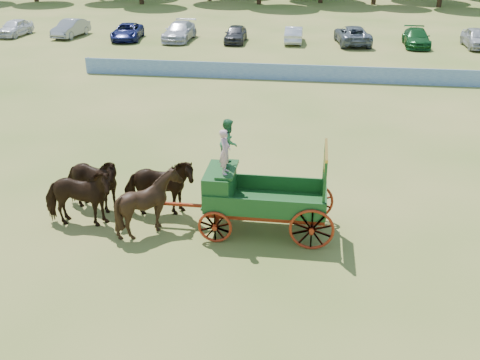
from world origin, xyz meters
name	(u,v)px	position (x,y,z in m)	size (l,w,h in m)	color
ground	(264,211)	(0.00, 0.00, 0.00)	(160.00, 160.00, 0.00)	#A28949
horse_lead_left	(78,198)	(-5.95, -1.83, 1.05)	(1.13, 2.48, 2.09)	black
horse_lead_right	(91,183)	(-5.95, -0.73, 1.05)	(1.13, 2.48, 2.09)	black
horse_wheel_left	(149,203)	(-3.55, -1.83, 1.05)	(1.69, 1.90, 2.10)	black
horse_wheel_right	(159,188)	(-3.55, -0.73, 1.05)	(1.13, 2.48, 2.09)	black
farm_dray	(244,185)	(-0.58, -1.25, 1.59)	(5.99, 2.00, 3.67)	#A02A10
sponsor_banner	(276,72)	(-1.00, 18.00, 0.53)	(26.00, 0.08, 1.05)	#1C4D9A
parked_cars	(263,34)	(-3.10, 30.41, 0.74)	(47.78, 6.90, 1.59)	silver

